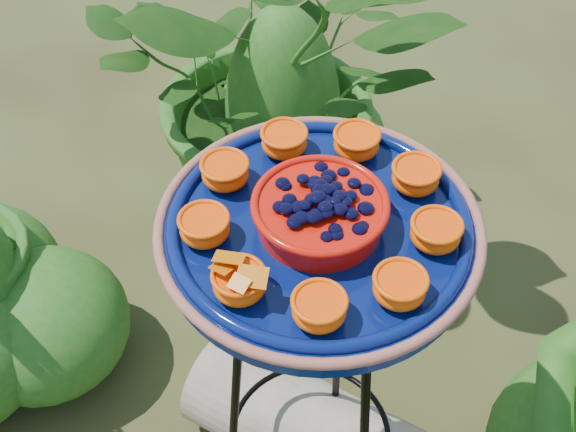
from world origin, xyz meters
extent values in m
torus|color=black|center=(0.11, 0.07, 0.80)|extent=(0.31, 0.31, 0.01)
cylinder|color=black|center=(0.06, 0.19, 0.40)|extent=(0.04, 0.08, 0.80)
cylinder|color=black|center=(0.03, -0.04, 0.40)|extent=(0.06, 0.07, 0.80)
cylinder|color=#06134E|center=(0.11, 0.07, 0.83)|extent=(0.54, 0.54, 0.04)
torus|color=#AF5C4F|center=(0.11, 0.07, 0.85)|extent=(0.43, 0.43, 0.01)
torus|color=#06134E|center=(0.11, 0.07, 0.85)|extent=(0.40, 0.40, 0.02)
cylinder|color=red|center=(0.11, 0.07, 0.87)|extent=(0.21, 0.21, 0.04)
torus|color=red|center=(0.11, 0.07, 0.89)|extent=(0.18, 0.18, 0.01)
ellipsoid|color=black|center=(0.11, 0.07, 0.90)|extent=(0.14, 0.14, 0.03)
ellipsoid|color=#FF6402|center=(0.23, 0.15, 0.87)|extent=(0.06, 0.06, 0.03)
cylinder|color=#FF5905|center=(0.23, 0.15, 0.88)|extent=(0.06, 0.06, 0.01)
ellipsoid|color=#FF6402|center=(0.15, 0.21, 0.87)|extent=(0.06, 0.06, 0.03)
cylinder|color=#FF5905|center=(0.15, 0.21, 0.88)|extent=(0.06, 0.06, 0.01)
ellipsoid|color=#FF6402|center=(0.05, 0.20, 0.87)|extent=(0.06, 0.06, 0.03)
cylinder|color=#FF5905|center=(0.05, 0.20, 0.88)|extent=(0.06, 0.06, 0.01)
ellipsoid|color=#FF6402|center=(-0.02, 0.13, 0.87)|extent=(0.06, 0.06, 0.03)
cylinder|color=#FF5905|center=(-0.02, 0.13, 0.88)|extent=(0.06, 0.06, 0.01)
ellipsoid|color=#FF6402|center=(-0.03, 0.03, 0.87)|extent=(0.06, 0.06, 0.03)
cylinder|color=#FF5905|center=(-0.03, 0.03, 0.88)|extent=(0.06, 0.06, 0.01)
ellipsoid|color=#FF6402|center=(0.02, -0.05, 0.87)|extent=(0.06, 0.06, 0.03)
cylinder|color=#FF5905|center=(0.02, -0.05, 0.88)|extent=(0.06, 0.06, 0.01)
ellipsoid|color=#FF6402|center=(0.12, -0.08, 0.87)|extent=(0.06, 0.06, 0.03)
cylinder|color=#FF5905|center=(0.12, -0.08, 0.88)|extent=(0.06, 0.06, 0.01)
ellipsoid|color=#FF6402|center=(0.21, -0.04, 0.87)|extent=(0.06, 0.06, 0.03)
cylinder|color=#FF5905|center=(0.21, -0.04, 0.88)|extent=(0.06, 0.06, 0.01)
ellipsoid|color=#FF6402|center=(0.26, 0.05, 0.87)|extent=(0.06, 0.06, 0.03)
cylinder|color=#FF5905|center=(0.26, 0.05, 0.88)|extent=(0.06, 0.06, 0.01)
cylinder|color=black|center=(0.12, -0.08, 0.89)|extent=(0.02, 0.02, 0.00)
cube|color=orange|center=(0.10, -0.08, 0.90)|extent=(0.04, 0.04, 0.01)
cube|color=orange|center=(0.14, -0.08, 0.90)|extent=(0.04, 0.04, 0.01)
imported|color=#1B5316|center=(-0.53, 0.62, 0.44)|extent=(1.05, 1.02, 0.89)
camera|label=1|loc=(0.58, -0.45, 1.62)|focal=50.00mm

